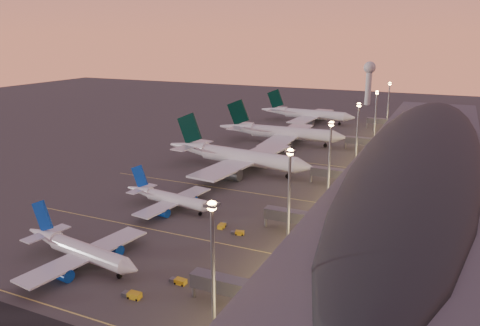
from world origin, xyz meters
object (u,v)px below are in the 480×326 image
(radar_tower, at_px, (369,76))
(baggage_tug_a, at_px, (179,281))
(airliner_wide_far, at_px, (307,114))
(airliner_narrow_north, at_px, (169,198))
(airliner_wide_mid, at_px, (281,133))
(airliner_wide_near, at_px, (236,156))
(baggage_tug_b, at_px, (132,295))
(baggage_tug_c, at_px, (238,233))
(baggage_tug_d, at_px, (222,226))
(airliner_narrow_south, at_px, (80,250))

(radar_tower, bearing_deg, baggage_tug_a, -87.94)
(airliner_wide_far, bearing_deg, airliner_narrow_north, -85.17)
(baggage_tug_a, bearing_deg, airliner_wide_mid, 103.40)
(airliner_wide_near, xyz_separation_m, airliner_wide_far, (-5.05, 111.92, -0.48))
(airliner_wide_near, height_order, baggage_tug_b, airliner_wide_near)
(airliner_wide_mid, xyz_separation_m, baggage_tug_c, (27.02, -107.87, -4.87))
(airliner_wide_far, bearing_deg, baggage_tug_c, -75.91)
(radar_tower, height_order, baggage_tug_b, radar_tower)
(airliner_narrow_north, bearing_deg, airliner_wide_mid, 96.53)
(airliner_wide_far, distance_m, radar_tower, 93.45)
(airliner_wide_near, distance_m, airliner_wide_mid, 51.16)
(airliner_narrow_north, height_order, baggage_tug_d, airliner_narrow_north)
(airliner_wide_near, height_order, airliner_wide_mid, airliner_wide_near)
(airliner_narrow_south, bearing_deg, airliner_wide_near, 98.35)
(airliner_wide_near, xyz_separation_m, baggage_tug_d, (21.08, -54.23, -4.91))
(airliner_narrow_south, bearing_deg, airliner_wide_mid, 98.26)
(airliner_wide_mid, height_order, baggage_tug_b, airliner_wide_mid)
(airliner_narrow_south, height_order, airliner_wide_mid, airliner_wide_mid)
(airliner_narrow_north, xyz_separation_m, airliner_wide_near, (0.76, 47.46, 2.26))
(airliner_narrow_south, xyz_separation_m, airliner_wide_near, (-0.19, 87.14, 1.96))
(baggage_tug_a, bearing_deg, airliner_wide_near, 109.64)
(airliner_wide_near, xyz_separation_m, radar_tower, (15.88, 201.41, 16.44))
(baggage_tug_d, bearing_deg, airliner_wide_mid, -173.39)
(airliner_wide_mid, height_order, airliner_wide_far, airliner_wide_mid)
(airliner_wide_far, bearing_deg, radar_tower, 80.13)
(radar_tower, bearing_deg, airliner_wide_far, -103.16)
(baggage_tug_a, distance_m, baggage_tug_b, 10.47)
(airliner_wide_mid, relative_size, baggage_tug_d, 16.26)
(airliner_narrow_north, height_order, radar_tower, radar_tower)
(radar_tower, relative_size, baggage_tug_d, 8.14)
(baggage_tug_b, height_order, baggage_tug_d, baggage_tug_b)
(airliner_narrow_north, distance_m, baggage_tug_b, 51.46)
(airliner_wide_mid, distance_m, baggage_tug_c, 111.31)
(airliner_wide_far, bearing_deg, airliner_wide_mid, -81.87)
(airliner_wide_far, xyz_separation_m, baggage_tug_a, (31.26, -197.31, -4.43))
(radar_tower, bearing_deg, airliner_narrow_north, -93.83)
(airliner_narrow_south, relative_size, baggage_tug_c, 10.02)
(radar_tower, bearing_deg, airliner_narrow_south, -93.11)
(baggage_tug_a, bearing_deg, baggage_tug_d, 101.92)
(airliner_wide_mid, bearing_deg, airliner_wide_far, 92.23)
(airliner_wide_near, height_order, baggage_tug_c, airliner_wide_near)
(airliner_wide_near, distance_m, airliner_wide_far, 112.04)
(radar_tower, relative_size, baggage_tug_b, 7.69)
(airliner_narrow_north, height_order, airliner_wide_far, airliner_wide_far)
(airliner_narrow_south, distance_m, baggage_tug_c, 40.75)
(airliner_narrow_north, distance_m, baggage_tug_d, 23.02)
(baggage_tug_b, bearing_deg, baggage_tug_c, 77.75)
(airliner_wide_near, relative_size, baggage_tug_b, 15.61)
(baggage_tug_d, bearing_deg, baggage_tug_a, 4.71)
(baggage_tug_b, bearing_deg, baggage_tug_a, 55.11)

